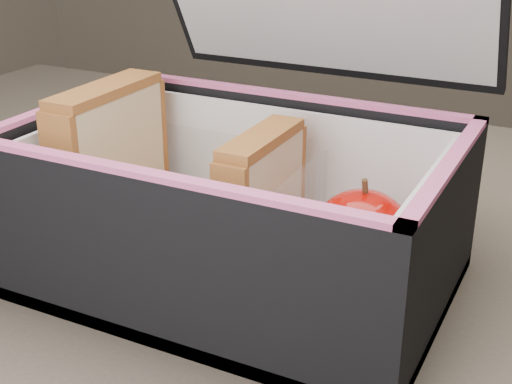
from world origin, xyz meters
TOP-DOWN VIEW (x-y plane):
  - kitchen_table at (0.00, 0.00)m, footprint 1.20×0.80m
  - lunch_bag at (-0.01, -0.04)m, footprint 0.28×0.28m
  - plastic_tub at (-0.06, -0.04)m, footprint 0.17×0.12m
  - sandwich_left at (-0.12, -0.04)m, footprint 0.03×0.10m
  - sandwich_right at (0.00, -0.04)m, footprint 0.02×0.08m
  - carrot_sticks at (-0.05, -0.03)m, footprint 0.05×0.15m
  - paper_napkin at (0.07, -0.03)m, footprint 0.09×0.09m
  - red_apple at (0.07, -0.03)m, footprint 0.08×0.08m

SIDE VIEW (x-z plane):
  - kitchen_table at x=0.00m, z-range 0.28..1.03m
  - paper_napkin at x=0.07m, z-range 0.76..0.77m
  - carrot_sticks at x=-0.05m, z-range 0.77..0.80m
  - plastic_tub at x=-0.06m, z-range 0.76..0.83m
  - red_apple at x=0.07m, z-range 0.77..0.84m
  - lunch_bag at x=-0.01m, z-range 0.68..0.95m
  - sandwich_right at x=0.00m, z-range 0.77..0.86m
  - sandwich_left at x=-0.12m, z-range 0.77..0.88m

